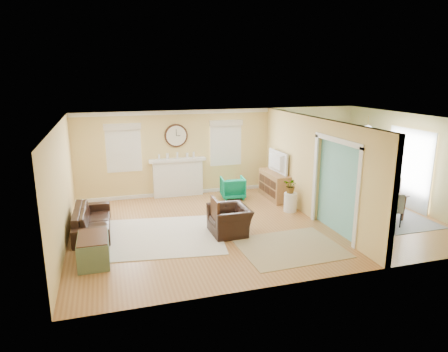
{
  "coord_description": "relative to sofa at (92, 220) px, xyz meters",
  "views": [
    {
      "loc": [
        -3.53,
        -8.81,
        3.62
      ],
      "look_at": [
        -0.8,
        0.3,
        1.2
      ],
      "focal_mm": 32.0,
      "sensor_mm": 36.0,
      "label": 1
    }
  ],
  "objects": [
    {
      "name": "floor",
      "position": [
        3.96,
        -0.57,
        -0.3
      ],
      "size": [
        9.0,
        9.0,
        0.0
      ],
      "primitive_type": "plane",
      "color": "#955E32",
      "rests_on": "ground"
    },
    {
      "name": "wall_back",
      "position": [
        3.96,
        2.43,
        1.0
      ],
      "size": [
        9.0,
        0.02,
        2.6
      ],
      "primitive_type": "cube",
      "color": "#E2C070",
      "rests_on": "ground"
    },
    {
      "name": "wall_front",
      "position": [
        3.96,
        -3.57,
        1.0
      ],
      "size": [
        9.0,
        0.02,
        2.6
      ],
      "primitive_type": "cube",
      "color": "#E2C070",
      "rests_on": "ground"
    },
    {
      "name": "wall_left",
      "position": [
        -0.54,
        -0.57,
        1.0
      ],
      "size": [
        0.02,
        6.0,
        2.6
      ],
      "primitive_type": "cube",
      "color": "#E2C070",
      "rests_on": "ground"
    },
    {
      "name": "wall_right",
      "position": [
        8.46,
        -0.57,
        1.0
      ],
      "size": [
        0.02,
        6.0,
        2.6
      ],
      "primitive_type": "cube",
      "color": "#E2C070",
      "rests_on": "ground"
    },
    {
      "name": "ceiling",
      "position": [
        3.96,
        -0.57,
        2.3
      ],
      "size": [
        9.0,
        6.0,
        0.02
      ],
      "primitive_type": "cube",
      "color": "white",
      "rests_on": "wall_back"
    },
    {
      "name": "partition",
      "position": [
        5.48,
        -0.29,
        1.06
      ],
      "size": [
        0.17,
        6.0,
        2.6
      ],
      "color": "#E2C070",
      "rests_on": "ground"
    },
    {
      "name": "fireplace",
      "position": [
        2.46,
        2.31,
        0.3
      ],
      "size": [
        1.7,
        0.3,
        1.17
      ],
      "color": "white",
      "rests_on": "ground"
    },
    {
      "name": "wall_clock",
      "position": [
        2.46,
        2.4,
        1.55
      ],
      "size": [
        0.7,
        0.07,
        0.7
      ],
      "color": "#432817",
      "rests_on": "wall_back"
    },
    {
      "name": "window_left",
      "position": [
        0.91,
        2.39,
        1.36
      ],
      "size": [
        1.05,
        0.13,
        1.42
      ],
      "color": "white",
      "rests_on": "wall_back"
    },
    {
      "name": "window_right",
      "position": [
        4.01,
        2.39,
        1.36
      ],
      "size": [
        1.05,
        0.13,
        1.42
      ],
      "color": "white",
      "rests_on": "wall_back"
    },
    {
      "name": "french_doors",
      "position": [
        8.42,
        -0.57,
        0.8
      ],
      "size": [
        0.06,
        1.7,
        2.2
      ],
      "color": "white",
      "rests_on": "ground"
    },
    {
      "name": "pendant",
      "position": [
        6.96,
        -0.57,
        1.9
      ],
      "size": [
        0.3,
        0.3,
        0.55
      ],
      "color": "gold",
      "rests_on": "ceiling"
    },
    {
      "name": "rug_cream",
      "position": [
        1.49,
        -0.74,
        -0.29
      ],
      "size": [
        3.1,
        2.78,
        0.01
      ],
      "primitive_type": "cube",
      "rotation": [
        0.0,
        0.0,
        -0.14
      ],
      "color": "beige",
      "rests_on": "floor"
    },
    {
      "name": "rug_jute",
      "position": [
        4.08,
        -2.17,
        -0.29
      ],
      "size": [
        2.19,
        1.81,
        0.01
      ],
      "primitive_type": "cube",
      "rotation": [
        0.0,
        0.0,
        0.03
      ],
      "color": "tan",
      "rests_on": "floor"
    },
    {
      "name": "rug_grey",
      "position": [
        7.0,
        -0.69,
        -0.29
      ],
      "size": [
        2.52,
        3.15,
        0.01
      ],
      "primitive_type": "cube",
      "color": "gray",
      "rests_on": "floor"
    },
    {
      "name": "sofa",
      "position": [
        0.0,
        0.0,
        0.0
      ],
      "size": [
        0.84,
        2.07,
        0.6
      ],
      "primitive_type": "imported",
      "rotation": [
        0.0,
        0.0,
        1.55
      ],
      "color": "black",
      "rests_on": "floor"
    },
    {
      "name": "eames_chair",
      "position": [
        3.08,
        -1.01,
        0.02
      ],
      "size": [
        0.88,
        1.01,
        0.64
      ],
      "primitive_type": "imported",
      "rotation": [
        0.0,
        0.0,
        -1.55
      ],
      "color": "black",
      "rests_on": "floor"
    },
    {
      "name": "green_chair",
      "position": [
        4.0,
        1.61,
        0.02
      ],
      "size": [
        0.76,
        0.78,
        0.64
      ],
      "primitive_type": "imported",
      "rotation": [
        0.0,
        0.0,
        3.03
      ],
      "color": "#017756",
      "rests_on": "floor"
    },
    {
      "name": "trunk",
      "position": [
        0.05,
        -1.69,
        -0.02
      ],
      "size": [
        0.59,
        0.96,
        0.55
      ],
      "color": "#5B755B",
      "rests_on": "floor"
    },
    {
      "name": "credenza",
      "position": [
        5.19,
        1.22,
        0.1
      ],
      "size": [
        0.47,
        1.39,
        0.8
      ],
      "color": "#A87F4B",
      "rests_on": "floor"
    },
    {
      "name": "tv",
      "position": [
        5.17,
        1.22,
        0.82
      ],
      "size": [
        0.21,
        1.13,
        0.64
      ],
      "primitive_type": "imported",
      "rotation": [
        0.0,
        0.0,
        1.63
      ],
      "color": "black",
      "rests_on": "credenza"
    },
    {
      "name": "garden_stool",
      "position": [
        5.13,
        -0.01,
        -0.04
      ],
      "size": [
        0.35,
        0.35,
        0.52
      ],
      "primitive_type": "cylinder",
      "color": "white",
      "rests_on": "floor"
    },
    {
      "name": "potted_plant",
      "position": [
        5.13,
        -0.01,
        0.43
      ],
      "size": [
        0.48,
        0.5,
        0.42
      ],
      "primitive_type": "imported",
      "rotation": [
        0.0,
        0.0,
        5.3
      ],
      "color": "#337F33",
      "rests_on": "garden_stool"
    },
    {
      "name": "dining_table",
      "position": [
        7.0,
        -0.69,
        0.04
      ],
      "size": [
        1.36,
        2.09,
        0.69
      ],
      "primitive_type": "imported",
      "rotation": [
        0.0,
        0.0,
        1.72
      ],
      "color": "#432817",
      "rests_on": "floor"
    },
    {
      "name": "dining_chair_n",
      "position": [
        7.04,
        0.44,
        0.28
      ],
      "size": [
        0.45,
        0.45,
        0.99
      ],
      "color": "gray",
      "rests_on": "floor"
    },
    {
      "name": "dining_chair_s",
      "position": [
        7.01,
        -1.72,
        0.2
      ],
      "size": [
        0.41,
        0.41,
        0.86
      ],
      "color": "gray",
      "rests_on": "floor"
    },
    {
      "name": "dining_chair_w",
      "position": [
        6.38,
        -0.66,
        0.3
      ],
      "size": [
        0.46,
        0.46,
        1.02
      ],
      "color": "white",
      "rests_on": "floor"
    },
    {
      "name": "dining_chair_e",
      "position": [
        7.69,
        -0.73,
        0.28
      ],
      "size": [
        0.55,
        0.55,
        0.99
      ],
      "color": "gray",
      "rests_on": "floor"
    }
  ]
}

